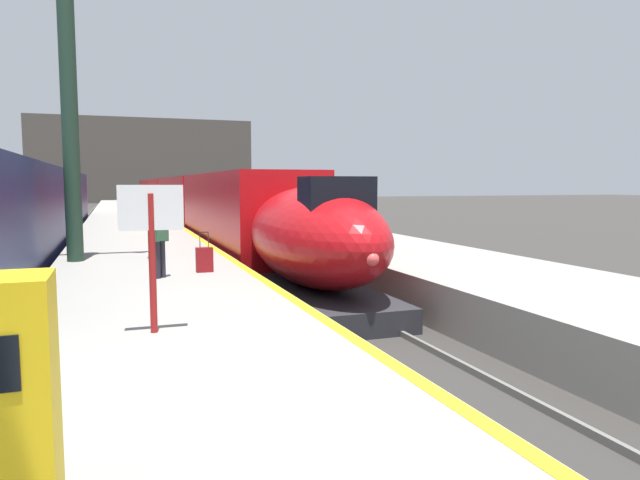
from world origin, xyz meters
name	(u,v)px	position (x,y,z in m)	size (l,w,h in m)	color
platform_left	(137,250)	(-4.05, 24.75, 0.53)	(4.80, 110.00, 1.05)	gray
platform_right	(325,243)	(4.05, 24.75, 0.53)	(4.80, 110.00, 1.05)	gray
platform_left_safety_stripe	(194,235)	(-1.77, 24.75, 1.05)	(0.20, 107.80, 0.01)	yellow
rail_main_left	(209,251)	(-0.75, 27.50, 0.06)	(0.08, 110.00, 0.12)	slate
rail_main_right	(240,249)	(0.75, 27.50, 0.06)	(0.08, 110.00, 0.12)	slate
rail_secondary_left	(16,258)	(-8.85, 27.50, 0.06)	(0.08, 110.00, 0.12)	slate
rail_secondary_right	(54,256)	(-7.35, 27.50, 0.06)	(0.08, 110.00, 0.12)	slate
highspeed_train_main	(179,199)	(0.00, 47.92, 1.97)	(2.92, 75.87, 3.60)	#B20F14
regional_train_adjacent	(31,209)	(-8.10, 26.81, 2.13)	(2.85, 36.60, 3.80)	#141E4C
station_column_mid	(67,47)	(-5.90, 17.61, 6.83)	(4.00, 0.68, 9.67)	#1E3828
passenger_near_edge	(159,235)	(-3.90, 13.85, 2.04)	(0.43, 0.43, 1.69)	#23232D
passenger_mid_platform	(150,224)	(-3.90, 17.41, 2.04)	(0.26, 0.57, 1.69)	#23232D
rolling_suitcase	(204,260)	(-2.82, 14.41, 1.35)	(0.40, 0.22, 0.98)	maroon
departure_info_board	(151,228)	(-4.35, 8.88, 2.56)	(0.90, 0.10, 2.12)	maroon
terminus_back_wall	(144,161)	(0.00, 102.00, 7.00)	(36.00, 2.00, 14.00)	#4C4742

